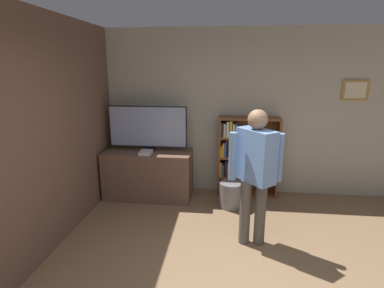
{
  "coord_description": "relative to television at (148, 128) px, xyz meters",
  "views": [
    {
      "loc": [
        -0.18,
        -2.04,
        2.1
      ],
      "look_at": [
        -0.61,
        1.81,
        1.09
      ],
      "focal_mm": 28.0,
      "sensor_mm": 36.0,
      "label": 1
    }
  ],
  "objects": [
    {
      "name": "waste_bin",
      "position": [
        1.34,
        -0.29,
        -0.96
      ],
      "size": [
        0.35,
        0.35,
        0.39
      ],
      "color": "gray",
      "rests_on": "ground_plane"
    },
    {
      "name": "wall_side_brick",
      "position": [
        -0.77,
        -1.09,
        0.2
      ],
      "size": [
        0.06,
        4.47,
        2.7
      ],
      "color": "brown",
      "rests_on": "ground_plane"
    },
    {
      "name": "person",
      "position": [
        1.58,
        -1.26,
        -0.17
      ],
      "size": [
        0.61,
        0.5,
        1.64
      ],
      "rotation": [
        0.0,
        0.0,
        -0.9
      ],
      "color": "#56514C",
      "rests_on": "ground_plane"
    },
    {
      "name": "bookshelf",
      "position": [
        1.52,
        0.2,
        -0.49
      ],
      "size": [
        0.97,
        0.28,
        1.32
      ],
      "color": "brown",
      "rests_on": "ground_plane"
    },
    {
      "name": "game_console",
      "position": [
        0.01,
        -0.22,
        -0.35
      ],
      "size": [
        0.19,
        0.23,
        0.05
      ],
      "color": "silver",
      "rests_on": "tv_ledge"
    },
    {
      "name": "wall_back",
      "position": [
        1.4,
        0.37,
        0.2
      ],
      "size": [
        6.27,
        0.09,
        2.7
      ],
      "color": "#B2AD9E",
      "rests_on": "ground_plane"
    },
    {
      "name": "television",
      "position": [
        0.0,
        0.0,
        0.0
      ],
      "size": [
        1.26,
        0.22,
        0.72
      ],
      "color": "black",
      "rests_on": "tv_ledge"
    },
    {
      "name": "tv_ledge",
      "position": [
        -0.0,
        -0.06,
        -0.76
      ],
      "size": [
        1.4,
        0.61,
        0.78
      ],
      "color": "brown",
      "rests_on": "ground_plane"
    }
  ]
}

